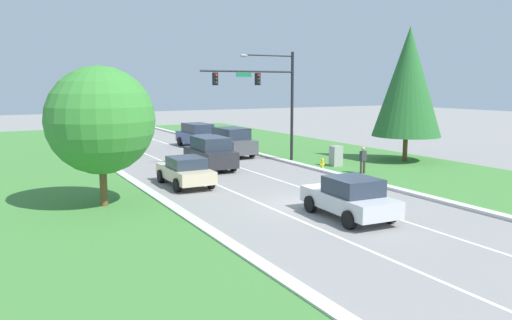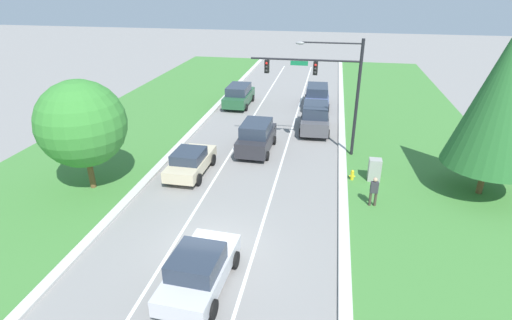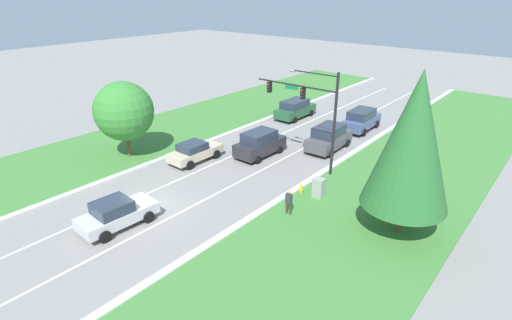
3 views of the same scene
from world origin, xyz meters
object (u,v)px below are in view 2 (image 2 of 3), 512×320
object	(u,v)px
fire_hydrant	(352,176)
forest_suv	(239,95)
graphite_suv	(315,117)
pedestrian	(374,191)
slate_blue_suv	(317,96)
oak_near_left_tree	(82,124)
silver_sedan	(199,269)
conifer_near_right_tree	(504,96)
charcoal_suv	(256,137)
champagne_sedan	(191,161)
traffic_signal_mast	(327,80)
utility_cabinet	(374,170)

from	to	relation	value
fire_hydrant	forest_suv	bearing A→B (deg)	125.92
graphite_suv	pedestrian	xyz separation A→B (m)	(3.56, -10.88, -0.15)
slate_blue_suv	oak_near_left_tree	world-z (taller)	oak_near_left_tree
silver_sedan	conifer_near_right_tree	world-z (taller)	conifer_near_right_tree
forest_suv	charcoal_suv	size ratio (longest dim) A/B	1.10
champagne_sedan	conifer_near_right_tree	xyz separation A→B (m)	(16.35, 0.52, 4.72)
charcoal_suv	pedestrian	size ratio (longest dim) A/B	2.70
traffic_signal_mast	utility_cabinet	xyz separation A→B (m)	(3.13, -3.57, -4.33)
traffic_signal_mast	charcoal_suv	world-z (taller)	traffic_signal_mast
utility_cabinet	pedestrian	distance (m)	3.02
utility_cabinet	pedestrian	world-z (taller)	pedestrian
slate_blue_suv	charcoal_suv	world-z (taller)	charcoal_suv
champagne_sedan	fire_hydrant	size ratio (longest dim) A/B	6.47
champagne_sedan	conifer_near_right_tree	bearing A→B (deg)	2.62
slate_blue_suv	conifer_near_right_tree	size ratio (longest dim) A/B	0.54
conifer_near_right_tree	oak_near_left_tree	world-z (taller)	conifer_near_right_tree
oak_near_left_tree	conifer_near_right_tree	bearing A→B (deg)	8.87
graphite_suv	champagne_sedan	world-z (taller)	graphite_suv
forest_suv	fire_hydrant	distance (m)	16.90
graphite_suv	charcoal_suv	distance (m)	6.00
utility_cabinet	forest_suv	bearing A→B (deg)	129.59
pedestrian	conifer_near_right_tree	bearing A→B (deg)	-162.63
silver_sedan	utility_cabinet	xyz separation A→B (m)	(7.20, 10.34, -0.15)
champagne_sedan	pedestrian	xyz separation A→B (m)	(10.49, -1.95, 0.13)
graphite_suv	fire_hydrant	distance (m)	8.54
graphite_suv	utility_cabinet	distance (m)	8.78
traffic_signal_mast	oak_near_left_tree	bearing A→B (deg)	-149.29
utility_cabinet	fire_hydrant	distance (m)	1.30
traffic_signal_mast	graphite_suv	bearing A→B (deg)	99.44
fire_hydrant	slate_blue_suv	bearing A→B (deg)	100.82
pedestrian	oak_near_left_tree	world-z (taller)	oak_near_left_tree
graphite_suv	utility_cabinet	size ratio (longest dim) A/B	3.54
slate_blue_suv	forest_suv	xyz separation A→B (m)	(-7.13, -0.83, -0.07)
forest_suv	conifer_near_right_tree	size ratio (longest dim) A/B	0.55
charcoal_suv	oak_near_left_tree	distance (m)	11.02
traffic_signal_mast	forest_suv	distance (m)	13.35
traffic_signal_mast	utility_cabinet	bearing A→B (deg)	-48.75
silver_sedan	pedestrian	bearing A→B (deg)	49.82
forest_suv	oak_near_left_tree	distance (m)	18.09
oak_near_left_tree	forest_suv	bearing A→B (deg)	75.53
slate_blue_suv	silver_sedan	bearing A→B (deg)	-99.54
pedestrian	oak_near_left_tree	size ratio (longest dim) A/B	0.27
pedestrian	fire_hydrant	bearing A→B (deg)	-76.81
conifer_near_right_tree	oak_near_left_tree	bearing A→B (deg)	-171.13
charcoal_suv	graphite_suv	bearing A→B (deg)	53.22
slate_blue_suv	graphite_suv	bearing A→B (deg)	-90.77
champagne_sedan	slate_blue_suv	xyz separation A→B (m)	(6.78, 15.34, 0.24)
utility_cabinet	fire_hydrant	xyz separation A→B (m)	(-1.23, -0.21, -0.36)
fire_hydrant	champagne_sedan	bearing A→B (deg)	-174.96
slate_blue_suv	fire_hydrant	size ratio (longest dim) A/B	7.15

